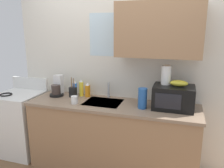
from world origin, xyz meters
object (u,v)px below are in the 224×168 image
banana_bunch (179,83)px  dish_soap_bottle_yellow (81,88)px  coffee_maker (57,88)px  mug_white (74,100)px  microwave (173,97)px  dish_soap_bottle_orange (88,90)px  dish_soap_bottle_blue (75,89)px  utensil_crock (73,92)px  paper_towel_roll (166,75)px  cereal_canister (143,98)px  stove_range (21,123)px

banana_bunch → dish_soap_bottle_yellow: (-1.28, 0.14, -0.20)m
coffee_maker → mug_white: coffee_maker is taller
microwave → dish_soap_bottle_orange: (-1.13, 0.13, -0.04)m
dish_soap_bottle_orange → dish_soap_bottle_blue: 0.18m
coffee_maker → utensil_crock: (0.23, 0.01, -0.03)m
microwave → coffee_maker: size_ratio=1.64×
paper_towel_roll → dish_soap_bottle_orange: paper_towel_roll is taller
microwave → paper_towel_roll: paper_towel_roll is taller
paper_towel_roll → cereal_canister: paper_towel_roll is taller
paper_towel_roll → utensil_crock: (-1.22, 0.02, -0.31)m
banana_bunch → utensil_crock: banana_bunch is taller
stove_range → dish_soap_bottle_orange: dish_soap_bottle_orange is taller
dish_soap_bottle_orange → mug_white: bearing=-97.1°
dish_soap_bottle_yellow → stove_range: bearing=-168.6°
stove_range → microwave: size_ratio=2.35×
dish_soap_bottle_yellow → paper_towel_roll: bearing=-4.4°
dish_soap_bottle_blue → cereal_canister: (0.97, -0.21, 0.02)m
paper_towel_roll → mug_white: bearing=-167.4°
banana_bunch → dish_soap_bottle_orange: 1.21m
banana_bunch → stove_range: bearing=-178.8°
paper_towel_roll → utensil_crock: bearing=179.1°
microwave → dish_soap_bottle_yellow: bearing=173.6°
paper_towel_roll → cereal_canister: size_ratio=0.92×
paper_towel_roll → cereal_canister: bearing=-148.0°
paper_towel_roll → dish_soap_bottle_blue: (-1.21, 0.06, -0.28)m
microwave → dish_soap_bottle_yellow: microwave is taller
coffee_maker → banana_bunch: bearing=-2.1°
coffee_maker → utensil_crock: size_ratio=1.04×
utensil_crock → microwave: bearing=-3.1°
dish_soap_bottle_orange → utensil_crock: size_ratio=0.73×
banana_bunch → cereal_canister: (-0.39, -0.10, -0.19)m
microwave → cereal_canister: size_ratio=1.92×
coffee_maker → cereal_canister: bearing=-7.4°
banana_bunch → paper_towel_roll: size_ratio=0.91×
banana_bunch → dish_soap_bottle_blue: size_ratio=0.94×
dish_soap_bottle_orange → banana_bunch: bearing=-6.3°
dish_soap_bottle_yellow → microwave: bearing=-6.4°
coffee_maker → utensil_crock: 0.23m
dish_soap_bottle_orange → utensil_crock: 0.20m
microwave → dish_soap_bottle_orange: microwave is taller
dish_soap_bottle_yellow → coffee_maker: bearing=-166.5°
coffee_maker → mug_white: (0.38, -0.25, -0.06)m
dish_soap_bottle_orange → stove_range: bearing=-170.0°
cereal_canister → paper_towel_roll: bearing=32.0°
banana_bunch → paper_towel_roll: (-0.15, 0.05, 0.08)m
stove_range → cereal_canister: size_ratio=4.51×
microwave → banana_bunch: (0.05, 0.00, 0.17)m
dish_soap_bottle_yellow → mug_white: 0.34m
microwave → banana_bunch: bearing=1.8°
coffee_maker → dish_soap_bottle_yellow: coffee_maker is taller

